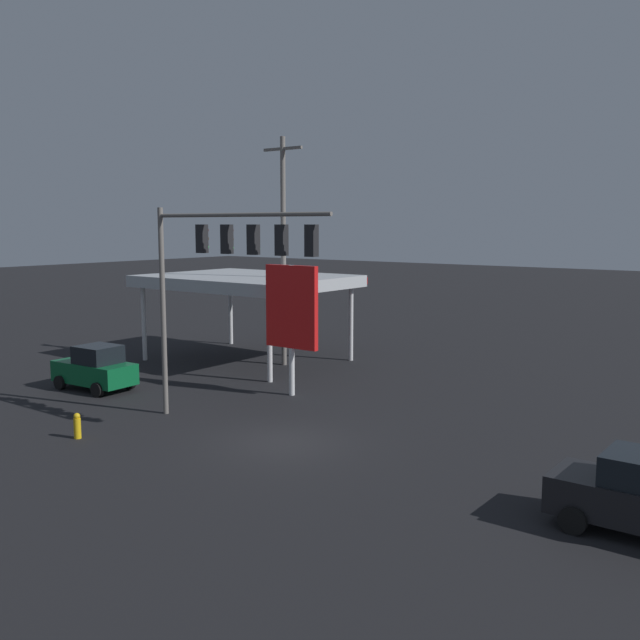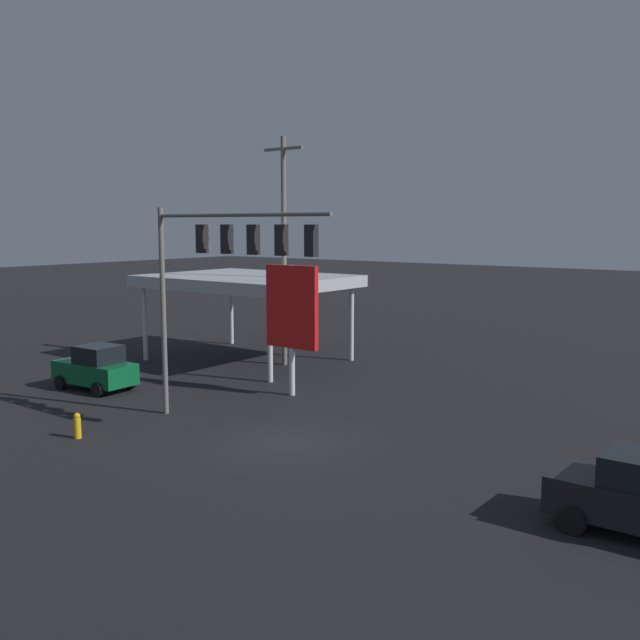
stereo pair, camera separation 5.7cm
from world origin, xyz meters
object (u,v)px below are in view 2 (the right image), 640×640
Objects in this scene: utility_pole at (284,247)px; price_sign at (292,310)px; hatchback_crossing at (96,368)px; fire_hydrant at (77,426)px; traffic_signal_assembly at (225,258)px.

utility_pole is 7.03m from price_sign.
price_sign is 1.41× the size of hatchback_crossing.
price_sign is at bearing 132.74° from utility_pole.
hatchback_crossing reaches higher than fire_hydrant.
traffic_signal_assembly is 9.00× the size of fire_hydrant.
traffic_signal_assembly is 11.55m from utility_pole.
hatchback_crossing is at bearing 71.85° from utility_pole.
fire_hydrant is (-2.59, 13.99, -5.60)m from utility_pole.
utility_pole is at bearing -47.26° from price_sign.
fire_hydrant is (1.90, 9.14, -3.21)m from price_sign.
hatchback_crossing is at bearing 30.24° from price_sign.
hatchback_crossing is (7.51, 4.38, -2.70)m from price_sign.
fire_hydrant is (-5.61, 4.76, -0.51)m from hatchback_crossing.
hatchback_crossing is at bearing -5.16° from traffic_signal_assembly.
traffic_signal_assembly is 0.69× the size of utility_pole.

